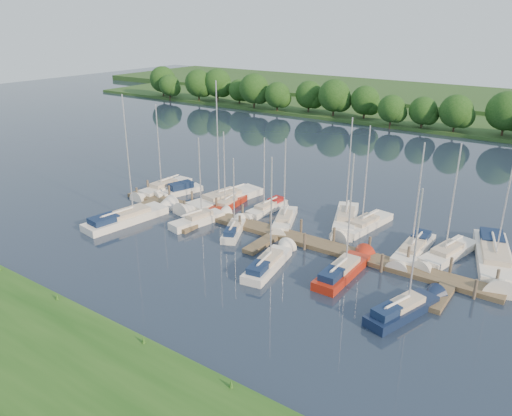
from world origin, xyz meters
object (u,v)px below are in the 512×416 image
Objects in this scene: sailboat_s_2 at (234,231)px; dock at (274,236)px; sailboat_n_0 at (164,189)px; motorboat at (179,191)px; sailboat_n_5 at (284,221)px.

dock is at bearing -3.45° from sailboat_s_2.
motorboat is at bearing -167.57° from sailboat_n_0.
motorboat is at bearing -24.70° from sailboat_n_5.
sailboat_n_5 reaches higher than sailboat_s_2.
sailboat_n_5 is 5.52m from sailboat_s_2.
motorboat is at bearing 165.99° from dock.
dock is 3.71× the size of sailboat_n_0.
dock is 3.50m from sailboat_n_5.
motorboat is at bearing 130.83° from sailboat_s_2.
motorboat is (2.15, 0.46, 0.06)m from sailboat_n_0.
sailboat_s_2 is (-3.68, -1.47, 0.12)m from dock.
sailboat_s_2 is (-2.69, -4.82, 0.04)m from sailboat_n_5.
sailboat_s_2 is (12.16, -5.42, -0.03)m from motorboat.
sailboat_n_5 reaches higher than dock.
dock is at bearing -177.06° from motorboat.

